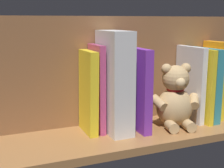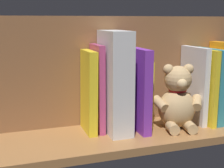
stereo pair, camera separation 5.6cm
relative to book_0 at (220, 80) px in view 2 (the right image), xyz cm
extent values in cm
cube|color=#9E6B3D|center=(38.60, 4.06, -13.41)|extent=(94.81, 24.82, 2.20)
cube|color=brown|center=(38.60, -6.10, 4.00)|extent=(94.81, 1.50, 32.62)
cube|color=orange|center=(0.00, 0.00, 0.00)|extent=(2.69, 9.90, 24.63)
cube|color=yellow|center=(3.19, 1.47, -1.61)|extent=(2.58, 12.83, 21.40)
cube|color=teal|center=(6.30, 2.55, -0.86)|extent=(2.53, 15.00, 22.90)
cube|color=yellow|center=(8.89, 2.76, -0.87)|extent=(1.55, 15.41, 22.88)
cube|color=silver|center=(11.09, 1.93, -0.58)|extent=(1.72, 13.75, 23.46)
ellipsoid|color=tan|center=(18.82, 5.42, -6.53)|extent=(12.78, 11.90, 11.56)
sphere|color=tan|center=(18.82, 5.42, 2.22)|extent=(7.95, 7.95, 7.95)
sphere|color=tan|center=(15.91, 6.04, 5.20)|extent=(3.07, 3.07, 3.07)
sphere|color=tan|center=(21.74, 4.80, 5.20)|extent=(3.07, 3.07, 3.07)
sphere|color=#DBB77F|center=(19.53, 8.72, 1.63)|extent=(3.07, 3.07, 3.07)
cylinder|color=tan|center=(13.75, 7.97, -4.51)|extent=(5.31, 6.25, 4.27)
cylinder|color=tan|center=(24.49, 5.69, -4.51)|extent=(3.47, 6.00, 4.27)
cylinder|color=tan|center=(17.30, 10.76, -10.78)|extent=(3.91, 4.88, 3.07)
cylinder|color=tan|center=(22.39, 9.68, -10.78)|extent=(3.91, 4.88, 3.07)
torus|color=red|center=(18.82, 5.42, -0.94)|extent=(6.26, 6.26, 0.90)
cube|color=yellow|center=(27.31, -0.12, -2.46)|extent=(2.51, 9.65, 19.70)
cube|color=purple|center=(30.36, 2.67, -0.46)|extent=(2.48, 15.24, 23.70)
cube|color=purple|center=(32.87, 0.27, -4.21)|extent=(1.64, 10.44, 16.23)
cube|color=silver|center=(37.21, 2.53, 2.01)|extent=(6.15, 14.76, 28.65)
cube|color=#B23F72|center=(41.70, 0.23, 0.08)|extent=(1.72, 10.36, 24.79)
cube|color=yellow|center=(44.32, 0.49, -0.69)|extent=(2.83, 10.88, 23.29)
camera|label=1|loc=(70.46, 81.55, 19.05)|focal=49.89mm
camera|label=2|loc=(65.17, 83.52, 19.05)|focal=49.89mm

